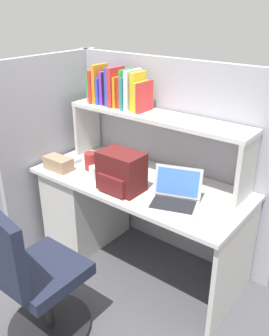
# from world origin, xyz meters

# --- Properties ---
(ground_plane) EXTENTS (8.00, 8.00, 0.00)m
(ground_plane) POSITION_xyz_m (0.00, 0.00, 0.00)
(ground_plane) COLOR #4C4C51
(desk) EXTENTS (1.60, 0.70, 0.73)m
(desk) POSITION_xyz_m (-0.39, 0.00, 0.40)
(desk) COLOR silver
(desk) RESTS_ON ground_plane
(cubicle_partition_rear) EXTENTS (1.84, 0.05, 1.55)m
(cubicle_partition_rear) POSITION_xyz_m (0.00, 0.38, 0.78)
(cubicle_partition_rear) COLOR #9E9EA8
(cubicle_partition_rear) RESTS_ON ground_plane
(cubicle_partition_left) EXTENTS (0.05, 1.06, 1.55)m
(cubicle_partition_left) POSITION_xyz_m (-0.85, -0.05, 0.78)
(cubicle_partition_left) COLOR #9E9EA8
(cubicle_partition_left) RESTS_ON ground_plane
(overhead_hutch) EXTENTS (1.44, 0.28, 0.45)m
(overhead_hutch) POSITION_xyz_m (0.00, 0.20, 1.08)
(overhead_hutch) COLOR beige
(overhead_hutch) RESTS_ON desk
(reference_books_on_shelf) EXTENTS (0.53, 0.19, 0.30)m
(reference_books_on_shelf) POSITION_xyz_m (-0.35, 0.20, 1.31)
(reference_books_on_shelf) COLOR green
(reference_books_on_shelf) RESTS_ON overhead_hutch
(laptop) EXTENTS (0.38, 0.35, 0.22)m
(laptop) POSITION_xyz_m (0.38, -0.11, 0.78)
(laptop) COLOR #B7BABF
(laptop) RESTS_ON desk
(backpack) EXTENTS (0.30, 0.23, 0.27)m
(backpack) POSITION_xyz_m (-0.02, -0.18, 0.86)
(backpack) COLOR #591919
(backpack) RESTS_ON desk
(computer_mouse) EXTENTS (0.07, 0.11, 0.03)m
(computer_mouse) POSITION_xyz_m (-0.60, -0.05, 0.75)
(computer_mouse) COLOR silver
(computer_mouse) RESTS_ON desk
(paper_cup) EXTENTS (0.08, 0.08, 0.10)m
(paper_cup) POSITION_xyz_m (-0.27, -0.17, 0.78)
(paper_cup) COLOR white
(paper_cup) RESTS_ON desk
(tissue_box) EXTENTS (0.22, 0.12, 0.10)m
(tissue_box) POSITION_xyz_m (-0.60, -0.22, 0.78)
(tissue_box) COLOR #9E7F60
(tissue_box) RESTS_ON desk
(snack_canister) EXTENTS (0.10, 0.10, 0.13)m
(snack_canister) POSITION_xyz_m (-0.41, -0.07, 0.80)
(snack_canister) COLOR maroon
(snack_canister) RESTS_ON desk
(office_chair) EXTENTS (0.52, 0.52, 0.93)m
(office_chair) POSITION_xyz_m (-0.06, -0.92, 0.39)
(office_chair) COLOR black
(office_chair) RESTS_ON ground_plane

